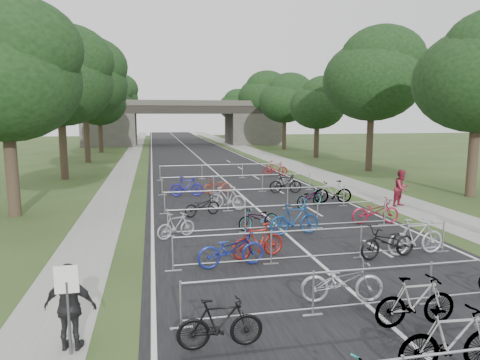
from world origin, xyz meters
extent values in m
cube|color=black|center=(0.00, 50.00, 0.01)|extent=(11.00, 140.00, 0.01)
cube|color=gray|center=(8.00, 50.00, 0.01)|extent=(3.00, 140.00, 0.01)
cube|color=gray|center=(-7.50, 50.00, 0.01)|extent=(2.00, 140.00, 0.01)
cube|color=silver|center=(0.00, 50.00, 0.00)|extent=(0.12, 140.00, 0.00)
cube|color=#41403A|center=(-11.50, 65.00, 2.50)|extent=(8.00, 8.00, 5.00)
cube|color=#41403A|center=(11.50, 65.00, 2.50)|extent=(8.00, 8.00, 5.00)
cube|color=black|center=(0.00, 65.00, 5.60)|extent=(30.00, 8.00, 1.20)
cube|color=#41403A|center=(0.00, 61.20, 6.60)|extent=(30.00, 0.40, 0.90)
cube|color=#41403A|center=(0.00, 68.80, 6.60)|extent=(30.00, 0.40, 0.90)
cylinder|color=#4C4C51|center=(-6.80, 3.00, 0.75)|extent=(0.06, 0.06, 1.50)
cube|color=white|center=(-6.80, 3.00, 1.55)|extent=(0.45, 0.04, 0.55)
cylinder|color=#33261C|center=(-11.50, 16.00, 2.10)|extent=(0.56, 0.56, 4.20)
ellipsoid|color=black|center=(-11.50, 16.00, 6.22)|extent=(6.72, 6.72, 5.51)
sphere|color=black|center=(-10.90, 15.50, 7.56)|extent=(5.38, 5.38, 5.38)
cylinder|color=#33261C|center=(13.00, 16.00, 2.24)|extent=(0.56, 0.56, 4.48)
ellipsoid|color=black|center=(13.00, 16.00, 6.63)|extent=(7.17, 7.17, 5.88)
sphere|color=black|center=(12.50, 16.50, 5.73)|extent=(4.66, 4.66, 4.66)
cylinder|color=#33261C|center=(-11.50, 28.00, 2.36)|extent=(0.56, 0.56, 4.72)
ellipsoid|color=black|center=(-11.50, 28.00, 6.99)|extent=(7.56, 7.56, 6.20)
sphere|color=black|center=(-10.90, 27.50, 8.50)|extent=(6.05, 6.05, 6.05)
sphere|color=black|center=(-12.00, 28.50, 6.05)|extent=(4.91, 4.91, 4.91)
cylinder|color=#33261C|center=(13.00, 28.00, 2.55)|extent=(0.56, 0.56, 5.11)
ellipsoid|color=black|center=(13.00, 28.00, 7.56)|extent=(8.18, 8.18, 6.70)
sphere|color=black|center=(13.60, 27.50, 9.20)|extent=(6.54, 6.54, 6.54)
sphere|color=black|center=(12.50, 28.50, 6.54)|extent=(5.31, 5.31, 5.31)
cylinder|color=#33261C|center=(-11.50, 40.00, 2.62)|extent=(0.56, 0.56, 5.25)
ellipsoid|color=black|center=(-11.50, 40.00, 7.77)|extent=(8.40, 8.40, 6.89)
sphere|color=black|center=(-10.90, 39.50, 9.45)|extent=(6.72, 6.72, 6.72)
sphere|color=black|center=(-12.00, 40.50, 6.72)|extent=(5.46, 5.46, 5.46)
cylinder|color=#33261C|center=(13.00, 40.00, 1.92)|extent=(0.56, 0.56, 3.85)
ellipsoid|color=black|center=(13.00, 40.00, 5.70)|extent=(6.16, 6.16, 5.05)
sphere|color=black|center=(13.60, 39.50, 6.93)|extent=(4.93, 4.93, 4.93)
sphere|color=black|center=(12.50, 40.50, 4.93)|extent=(4.00, 4.00, 4.00)
cylinder|color=#33261C|center=(-11.50, 52.00, 2.10)|extent=(0.56, 0.56, 4.20)
ellipsoid|color=black|center=(-11.50, 52.00, 6.22)|extent=(6.72, 6.72, 5.51)
sphere|color=black|center=(-10.90, 51.50, 7.56)|extent=(5.38, 5.38, 5.38)
sphere|color=black|center=(-12.00, 52.50, 5.38)|extent=(4.37, 4.37, 4.37)
cylinder|color=#33261C|center=(13.00, 52.00, 2.24)|extent=(0.56, 0.56, 4.48)
ellipsoid|color=black|center=(13.00, 52.00, 6.63)|extent=(7.17, 7.17, 5.88)
sphere|color=black|center=(13.60, 51.50, 8.06)|extent=(5.73, 5.73, 5.73)
sphere|color=black|center=(12.50, 52.50, 5.73)|extent=(4.66, 4.66, 4.66)
cylinder|color=#33261C|center=(-11.50, 64.00, 2.36)|extent=(0.56, 0.56, 4.72)
ellipsoid|color=black|center=(-11.50, 64.00, 6.99)|extent=(7.56, 7.56, 6.20)
sphere|color=black|center=(-10.90, 63.50, 8.50)|extent=(6.05, 6.05, 6.05)
sphere|color=black|center=(-12.00, 64.50, 6.05)|extent=(4.91, 4.91, 4.91)
cylinder|color=#33261C|center=(13.00, 64.00, 2.55)|extent=(0.56, 0.56, 5.11)
ellipsoid|color=black|center=(13.00, 64.00, 7.56)|extent=(8.18, 8.18, 6.70)
sphere|color=black|center=(13.60, 63.50, 9.20)|extent=(6.54, 6.54, 6.54)
sphere|color=black|center=(12.50, 64.50, 6.54)|extent=(5.31, 5.31, 5.31)
cylinder|color=#33261C|center=(-11.50, 76.00, 2.62)|extent=(0.56, 0.56, 5.25)
ellipsoid|color=black|center=(-11.50, 76.00, 7.77)|extent=(8.40, 8.40, 6.89)
sphere|color=black|center=(-10.90, 75.50, 9.45)|extent=(6.72, 6.72, 6.72)
sphere|color=black|center=(-12.00, 76.50, 6.72)|extent=(5.46, 5.46, 5.46)
cylinder|color=#33261C|center=(13.00, 76.00, 1.92)|extent=(0.56, 0.56, 3.85)
ellipsoid|color=black|center=(13.00, 76.00, 5.70)|extent=(6.16, 6.16, 5.05)
sphere|color=black|center=(13.60, 75.50, 6.93)|extent=(4.93, 4.93, 4.93)
sphere|color=black|center=(12.50, 76.50, 4.93)|extent=(4.00, 4.00, 4.00)
cylinder|color=#33261C|center=(-11.50, 88.00, 2.10)|extent=(0.56, 0.56, 4.20)
ellipsoid|color=black|center=(-11.50, 88.00, 6.22)|extent=(6.72, 6.72, 5.51)
sphere|color=black|center=(-10.90, 87.50, 7.56)|extent=(5.38, 5.38, 5.38)
sphere|color=black|center=(-12.00, 88.50, 5.38)|extent=(4.37, 4.37, 4.37)
cylinder|color=#33261C|center=(13.00, 88.00, 2.24)|extent=(0.56, 0.56, 4.48)
ellipsoid|color=black|center=(13.00, 88.00, 6.63)|extent=(7.17, 7.17, 5.88)
sphere|color=black|center=(13.60, 87.50, 8.06)|extent=(5.73, 5.73, 5.73)
sphere|color=black|center=(12.50, 88.50, 5.73)|extent=(4.66, 4.66, 4.66)
cylinder|color=#ACB0B5|center=(0.00, 3.60, 1.05)|extent=(9.20, 0.04, 0.04)
cylinder|color=#ACB0B5|center=(0.00, 3.60, 0.18)|extent=(9.20, 0.04, 0.04)
cylinder|color=#ACB0B5|center=(-4.60, 3.60, 0.55)|extent=(0.05, 0.05, 1.10)
cube|color=#ACB0B5|center=(-4.60, 3.60, 0.01)|extent=(0.50, 0.08, 0.03)
cylinder|color=#ACB0B5|center=(-1.53, 3.60, 0.55)|extent=(0.05, 0.05, 1.10)
cube|color=#ACB0B5|center=(-1.53, 3.60, 0.01)|extent=(0.50, 0.08, 0.03)
cylinder|color=#ACB0B5|center=(1.53, 3.60, 0.55)|extent=(0.05, 0.05, 1.10)
cube|color=#ACB0B5|center=(1.53, 3.60, 0.01)|extent=(0.50, 0.08, 0.03)
cylinder|color=#ACB0B5|center=(0.00, 7.20, 1.05)|extent=(9.20, 0.04, 0.04)
cylinder|color=#ACB0B5|center=(0.00, 7.20, 0.18)|extent=(9.20, 0.04, 0.04)
cylinder|color=#ACB0B5|center=(-4.60, 7.20, 0.55)|extent=(0.05, 0.05, 1.10)
cube|color=#ACB0B5|center=(-4.60, 7.20, 0.01)|extent=(0.50, 0.08, 0.03)
cylinder|color=#ACB0B5|center=(-1.53, 7.20, 0.55)|extent=(0.05, 0.05, 1.10)
cube|color=#ACB0B5|center=(-1.53, 7.20, 0.01)|extent=(0.50, 0.08, 0.03)
cylinder|color=#ACB0B5|center=(1.53, 7.20, 0.55)|extent=(0.05, 0.05, 1.10)
cube|color=#ACB0B5|center=(1.53, 7.20, 0.01)|extent=(0.50, 0.08, 0.03)
cylinder|color=#ACB0B5|center=(4.60, 7.20, 0.55)|extent=(0.05, 0.05, 1.10)
cube|color=#ACB0B5|center=(4.60, 7.20, 0.01)|extent=(0.50, 0.08, 0.03)
cylinder|color=#ACB0B5|center=(0.00, 11.00, 1.05)|extent=(9.20, 0.04, 0.04)
cylinder|color=#ACB0B5|center=(0.00, 11.00, 0.18)|extent=(9.20, 0.04, 0.04)
cylinder|color=#ACB0B5|center=(-4.60, 11.00, 0.55)|extent=(0.05, 0.05, 1.10)
cube|color=#ACB0B5|center=(-4.60, 11.00, 0.01)|extent=(0.50, 0.08, 0.03)
cylinder|color=#ACB0B5|center=(-1.53, 11.00, 0.55)|extent=(0.05, 0.05, 1.10)
cube|color=#ACB0B5|center=(-1.53, 11.00, 0.01)|extent=(0.50, 0.08, 0.03)
cylinder|color=#ACB0B5|center=(1.53, 11.00, 0.55)|extent=(0.05, 0.05, 1.10)
cube|color=#ACB0B5|center=(1.53, 11.00, 0.01)|extent=(0.50, 0.08, 0.03)
cylinder|color=#ACB0B5|center=(4.60, 11.00, 0.55)|extent=(0.05, 0.05, 1.10)
cube|color=#ACB0B5|center=(4.60, 11.00, 0.01)|extent=(0.50, 0.08, 0.03)
cylinder|color=#ACB0B5|center=(0.00, 15.00, 1.05)|extent=(9.20, 0.04, 0.04)
cylinder|color=#ACB0B5|center=(0.00, 15.00, 0.18)|extent=(9.20, 0.04, 0.04)
cylinder|color=#ACB0B5|center=(-4.60, 15.00, 0.55)|extent=(0.05, 0.05, 1.10)
cube|color=#ACB0B5|center=(-4.60, 15.00, 0.01)|extent=(0.50, 0.08, 0.03)
cylinder|color=#ACB0B5|center=(-1.53, 15.00, 0.55)|extent=(0.05, 0.05, 1.10)
cube|color=#ACB0B5|center=(-1.53, 15.00, 0.01)|extent=(0.50, 0.08, 0.03)
cylinder|color=#ACB0B5|center=(1.53, 15.00, 0.55)|extent=(0.05, 0.05, 1.10)
cube|color=#ACB0B5|center=(1.53, 15.00, 0.01)|extent=(0.50, 0.08, 0.03)
cylinder|color=#ACB0B5|center=(4.60, 15.00, 0.55)|extent=(0.05, 0.05, 1.10)
cube|color=#ACB0B5|center=(4.60, 15.00, 0.01)|extent=(0.50, 0.08, 0.03)
cylinder|color=#ACB0B5|center=(0.00, 20.00, 1.05)|extent=(9.20, 0.04, 0.04)
cylinder|color=#ACB0B5|center=(0.00, 20.00, 0.18)|extent=(9.20, 0.04, 0.04)
cylinder|color=#ACB0B5|center=(-4.60, 20.00, 0.55)|extent=(0.05, 0.05, 1.10)
cube|color=#ACB0B5|center=(-4.60, 20.00, 0.01)|extent=(0.50, 0.08, 0.03)
cylinder|color=#ACB0B5|center=(-1.53, 20.00, 0.55)|extent=(0.05, 0.05, 1.10)
cube|color=#ACB0B5|center=(-1.53, 20.00, 0.01)|extent=(0.50, 0.08, 0.03)
cylinder|color=#ACB0B5|center=(1.53, 20.00, 0.55)|extent=(0.05, 0.05, 1.10)
cube|color=#ACB0B5|center=(1.53, 20.00, 0.01)|extent=(0.50, 0.08, 0.03)
cylinder|color=#ACB0B5|center=(4.60, 20.00, 0.55)|extent=(0.05, 0.05, 1.10)
cube|color=#ACB0B5|center=(4.60, 20.00, 0.01)|extent=(0.50, 0.08, 0.03)
cylinder|color=#ACB0B5|center=(0.00, 26.00, 1.05)|extent=(9.20, 0.04, 0.04)
cylinder|color=#ACB0B5|center=(0.00, 26.00, 0.18)|extent=(9.20, 0.04, 0.04)
cylinder|color=#ACB0B5|center=(-4.60, 26.00, 0.55)|extent=(0.05, 0.05, 1.10)
cube|color=#ACB0B5|center=(-4.60, 26.00, 0.01)|extent=(0.50, 0.08, 0.03)
cylinder|color=#ACB0B5|center=(-1.53, 26.00, 0.55)|extent=(0.05, 0.05, 1.10)
cube|color=#ACB0B5|center=(-1.53, 26.00, 0.01)|extent=(0.50, 0.08, 0.03)
cylinder|color=#ACB0B5|center=(1.53, 26.00, 0.55)|extent=(0.05, 0.05, 1.10)
cube|color=#ACB0B5|center=(1.53, 26.00, 0.01)|extent=(0.50, 0.08, 0.03)
cylinder|color=#ACB0B5|center=(4.60, 26.00, 0.55)|extent=(0.05, 0.05, 1.10)
cube|color=#ACB0B5|center=(4.60, 26.00, 0.01)|extent=(0.50, 0.08, 0.03)
imported|color=#ACB0B5|center=(0.10, 0.97, 0.62)|extent=(2.09, 0.73, 1.23)
imported|color=black|center=(-3.89, 2.63, 0.53)|extent=(1.76, 0.52, 1.05)
imported|color=#93939A|center=(-0.55, 4.16, 0.55)|extent=(2.18, 1.07, 1.10)
imported|color=#ACB0B5|center=(0.50, 2.66, 0.58)|extent=(1.94, 0.59, 1.16)
imported|color=navy|center=(-2.81, 7.24, 0.57)|extent=(2.24, 1.02, 1.13)
imported|color=maroon|center=(-1.79, 7.88, 0.57)|extent=(1.98, 1.02, 1.14)
imported|color=black|center=(2.39, 6.96, 0.55)|extent=(2.18, 1.03, 1.10)
imported|color=#A7A8AF|center=(3.47, 7.10, 0.63)|extent=(2.09, 0.63, 1.25)
imported|color=#A5A5AD|center=(-4.30, 10.74, 0.49)|extent=(1.66, 1.12, 0.97)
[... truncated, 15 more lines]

